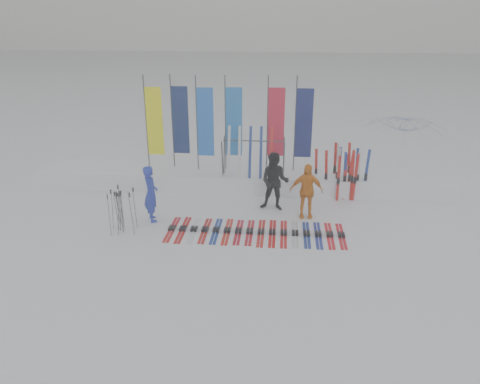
# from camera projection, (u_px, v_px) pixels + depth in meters

# --- Properties ---
(ground) EXTENTS (120.00, 120.00, 0.00)m
(ground) POSITION_uv_depth(u_px,v_px,m) (227.00, 251.00, 11.98)
(ground) COLOR white
(ground) RESTS_ON ground
(snow_bank) EXTENTS (14.00, 1.60, 0.60)m
(snow_bank) POSITION_uv_depth(u_px,v_px,m) (242.00, 179.00, 16.14)
(snow_bank) COLOR white
(snow_bank) RESTS_ON ground
(person_blue) EXTENTS (0.63, 0.72, 1.67)m
(person_blue) POSITION_uv_depth(u_px,v_px,m) (151.00, 194.00, 13.43)
(person_blue) COLOR #1D2EAA
(person_blue) RESTS_ON ground
(person_black) EXTENTS (0.97, 0.81, 1.81)m
(person_black) POSITION_uv_depth(u_px,v_px,m) (275.00, 182.00, 14.15)
(person_black) COLOR black
(person_black) RESTS_ON ground
(person_yellow) EXTENTS (0.98, 0.43, 1.65)m
(person_yellow) POSITION_uv_depth(u_px,v_px,m) (306.00, 191.00, 13.65)
(person_yellow) COLOR orange
(person_yellow) RESTS_ON ground
(tent_canopy) EXTENTS (3.46, 3.49, 2.47)m
(tent_canopy) POSITION_uv_depth(u_px,v_px,m) (401.00, 150.00, 16.12)
(tent_canopy) COLOR white
(tent_canopy) RESTS_ON ground
(ski_row) EXTENTS (4.86, 1.70, 0.07)m
(ski_row) POSITION_uv_depth(u_px,v_px,m) (255.00, 232.00, 12.92)
(ski_row) COLOR red
(ski_row) RESTS_ON ground
(pole_cluster) EXTENTS (0.71, 0.82, 1.24)m
(pole_cluster) POSITION_uv_depth(u_px,v_px,m) (120.00, 211.00, 12.86)
(pole_cluster) COLOR #595B60
(pole_cluster) RESTS_ON ground
(feather_flags) EXTENTS (5.59, 0.26, 3.20)m
(feather_flags) POSITION_uv_depth(u_px,v_px,m) (224.00, 122.00, 15.65)
(feather_flags) COLOR #383A3F
(feather_flags) RESTS_ON ground
(ski_rack) EXTENTS (2.04, 0.80, 1.23)m
(ski_rack) POSITION_uv_depth(u_px,v_px,m) (253.00, 153.00, 15.34)
(ski_rack) COLOR #383A3F
(ski_rack) RESTS_ON ground
(upright_skis) EXTENTS (1.64, 1.18, 1.68)m
(upright_skis) POSITION_uv_depth(u_px,v_px,m) (344.00, 173.00, 15.28)
(upright_skis) COLOR red
(upright_skis) RESTS_ON ground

